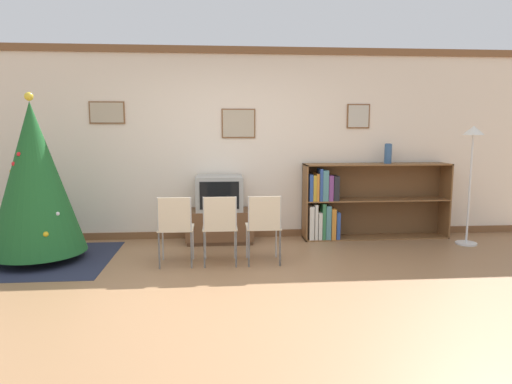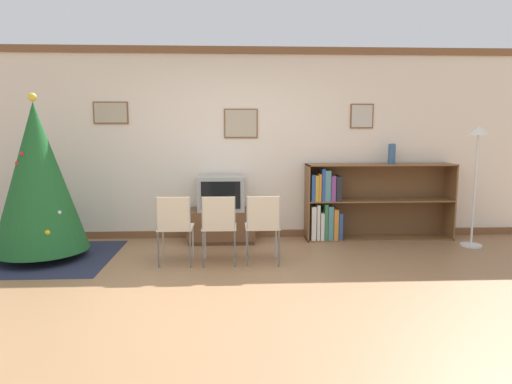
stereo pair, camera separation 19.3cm
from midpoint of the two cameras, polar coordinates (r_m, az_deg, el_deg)
name	(u,v)px [view 2 (the right image)]	position (r m, az deg, el deg)	size (l,w,h in m)	color
ground_plane	(237,292)	(4.56, -1.18, -12.36)	(24.00, 24.00, 0.00)	#936B47
wall_back	(235,144)	(6.57, -1.79, 6.00)	(8.99, 0.11, 2.70)	silver
area_rug	(43,258)	(6.18, -24.25, -7.52)	(1.69, 1.62, 0.01)	#23283D
christmas_tree	(38,178)	(6.00, -24.80, 1.64)	(1.10, 1.10, 1.98)	maroon
tv_console	(222,226)	(6.40, -3.46, -4.22)	(0.92, 0.48, 0.45)	#4C311E
television	(221,193)	(6.31, -3.50, -0.11)	(0.64, 0.47, 0.48)	#9E9E99
folding_chair_left	(175,226)	(5.31, -9.10, -4.17)	(0.40, 0.40, 0.82)	beige
folding_chair_center	(219,225)	(5.28, -3.61, -4.16)	(0.40, 0.40, 0.82)	beige
folding_chair_right	(263,225)	(5.30, 1.89, -4.11)	(0.40, 0.40, 0.82)	beige
bookshelf	(353,204)	(6.66, 12.84, -1.43)	(2.09, 0.36, 1.08)	brown
vase	(392,154)	(6.76, 17.40, 4.60)	(0.10, 0.10, 0.28)	#335684
standing_lamp	(477,154)	(6.71, 26.65, 4.22)	(0.28, 0.28, 1.61)	silver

